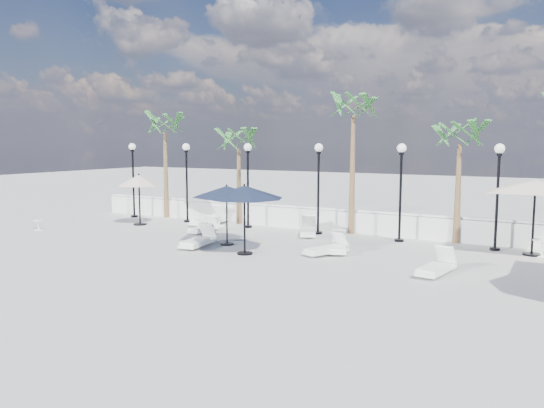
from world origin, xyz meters
The scene contains 26 objects.
ground centered at (0.00, 0.00, 0.00)m, with size 100.00×100.00×0.00m, color #A9AAA4.
balustrade centered at (0.00, 7.50, 0.47)m, with size 26.00×0.30×1.01m.
lamppost_0 centered at (-10.50, 6.50, 2.49)m, with size 0.36×0.36×3.84m.
lamppost_1 centered at (-7.00, 6.50, 2.49)m, with size 0.36×0.36×3.84m.
lamppost_2 centered at (-3.50, 6.50, 2.49)m, with size 0.36×0.36×3.84m.
lamppost_3 centered at (0.00, 6.50, 2.49)m, with size 0.36×0.36×3.84m.
lamppost_4 centered at (3.50, 6.50, 2.49)m, with size 0.36×0.36×3.84m.
lamppost_5 centered at (7.00, 6.50, 2.49)m, with size 0.36×0.36×3.84m.
palm_0 centered at (-9.00, 7.30, 4.53)m, with size 2.60×2.60×5.50m.
palm_1 centered at (-4.50, 7.30, 3.75)m, with size 2.60×2.60×4.70m.
palm_2 centered at (1.20, 7.30, 5.12)m, with size 2.60×2.60×6.10m.
palm_3 centered at (5.50, 7.30, 3.95)m, with size 2.60×2.60×4.90m.
lounger_0 centered at (-5.48, 6.22, 0.27)m, with size 0.85×2.16×0.79m.
lounger_1 centered at (-2.72, 1.75, 0.24)m, with size 0.90×2.00×0.72m.
lounger_2 centered at (-4.44, 4.38, 0.20)m, with size 0.53×1.62×0.61m.
lounger_3 centered at (2.01, 2.79, 0.22)m, with size 1.22×1.80×0.65m.
lounger_4 centered at (-0.18, 5.92, 0.24)m, with size 1.31×1.98×0.71m.
lounger_5 centered at (5.94, 1.83, 0.23)m, with size 0.88×1.91×0.69m.
lounger_6 centered at (2.21, 3.39, 0.22)m, with size 1.14×1.83×0.65m.
side_table_0 centered at (-11.26, 1.33, 0.27)m, with size 0.46×0.46×0.44m.
side_table_1 centered at (-4.90, 6.20, 0.35)m, with size 0.60×0.60×0.58m.
side_table_2 centered at (8.51, 6.20, 0.35)m, with size 0.59×0.59×0.58m.
parasol_navy_left centered at (-2.03, 2.62, 2.03)m, with size 2.62×2.62×2.31m.
parasol_navy_mid centered at (-0.53, 1.51, 2.16)m, with size 2.75×2.75×2.46m.
parasol_cream_sq_a centered at (8.22, 6.20, 2.59)m, with size 5.69×5.69×2.79m.
parasol_cream_small centered at (-8.37, 4.67, 2.08)m, with size 1.98×1.98×2.43m.
Camera 1 is at (9.20, -13.85, 3.88)m, focal length 35.00 mm.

